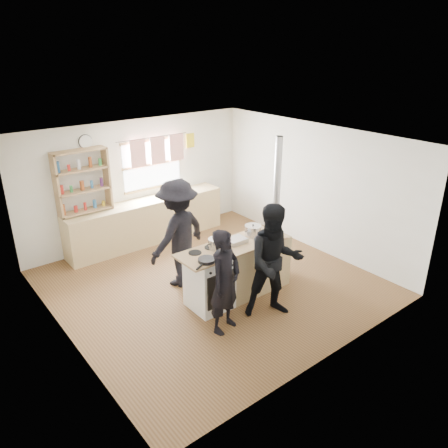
{
  "coord_description": "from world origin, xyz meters",
  "views": [
    {
      "loc": [
        -3.93,
        -5.33,
        3.9
      ],
      "look_at": [
        0.2,
        -0.1,
        1.1
      ],
      "focal_mm": 35.0,
      "sensor_mm": 36.0,
      "label": 1
    }
  ],
  "objects": [
    {
      "name": "person_near_left",
      "position": [
        -0.62,
        -1.16,
        0.78
      ],
      "size": [
        0.65,
        0.52,
        1.56
      ],
      "primitive_type": "imported",
      "rotation": [
        0.0,
        0.0,
        0.3
      ],
      "color": "black",
      "rests_on": "ground"
    },
    {
      "name": "person_far",
      "position": [
        -0.41,
        0.37,
        0.93
      ],
      "size": [
        1.35,
        1.0,
        1.86
      ],
      "primitive_type": "imported",
      "rotation": [
        0.0,
        0.0,
        3.42
      ],
      "color": "black",
      "rests_on": "ground"
    },
    {
      "name": "stockpot_counter",
      "position": [
        0.51,
        -0.47,
        1.02
      ],
      "size": [
        0.28,
        0.28,
        0.21
      ],
      "color": "silver",
      "rests_on": "cooking_island"
    },
    {
      "name": "person_near_right",
      "position": [
        0.2,
        -1.3,
        0.89
      ],
      "size": [
        1.09,
        1.01,
        1.78
      ],
      "primitive_type": "imported",
      "rotation": [
        0.0,
        0.0,
        -0.51
      ],
      "color": "black",
      "rests_on": "ground"
    },
    {
      "name": "bread_board",
      "position": [
        0.87,
        -0.57,
        0.98
      ],
      "size": [
        0.33,
        0.28,
        0.12
      ],
      "color": "tan",
      "rests_on": "cooking_island"
    },
    {
      "name": "thermos",
      "position": [
        0.88,
        2.22,
        1.04
      ],
      "size": [
        0.1,
        0.1,
        0.28
      ],
      "primitive_type": "cylinder",
      "color": "silver",
      "rests_on": "back_counter"
    },
    {
      "name": "ground",
      "position": [
        0.0,
        0.0,
        -0.01
      ],
      "size": [
        5.0,
        5.0,
        0.01
      ],
      "primitive_type": "cube",
      "color": "brown",
      "rests_on": "ground"
    },
    {
      "name": "skillet_greens",
      "position": [
        -0.63,
        -0.74,
        0.96
      ],
      "size": [
        0.35,
        0.35,
        0.05
      ],
      "color": "black",
      "rests_on": "cooking_island"
    },
    {
      "name": "flue_heater",
      "position": [
        1.07,
        -0.42,
        0.64
      ],
      "size": [
        0.35,
        0.35,
        2.5
      ],
      "color": "black",
      "rests_on": "ground"
    },
    {
      "name": "cooking_island",
      "position": [
        0.14,
        -0.55,
        0.47
      ],
      "size": [
        1.97,
        0.64,
        0.93
      ],
      "color": "white",
      "rests_on": "ground"
    },
    {
      "name": "roast_tray",
      "position": [
        0.13,
        -0.5,
        0.97
      ],
      "size": [
        0.32,
        0.25,
        0.07
      ],
      "color": "silver",
      "rests_on": "cooking_island"
    },
    {
      "name": "shelving_unit",
      "position": [
        -1.2,
        2.34,
        1.51
      ],
      "size": [
        1.0,
        0.28,
        1.2
      ],
      "color": "tan",
      "rests_on": "back_counter"
    },
    {
      "name": "back_counter",
      "position": [
        0.0,
        2.22,
        0.45
      ],
      "size": [
        3.4,
        0.55,
        0.9
      ],
      "primitive_type": "cube",
      "color": "tan",
      "rests_on": "ground"
    },
    {
      "name": "stockpot_stove",
      "position": [
        -0.26,
        -0.47,
        1.01
      ],
      "size": [
        0.23,
        0.23,
        0.19
      ],
      "color": "#B5B5B8",
      "rests_on": "cooking_island"
    }
  ]
}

